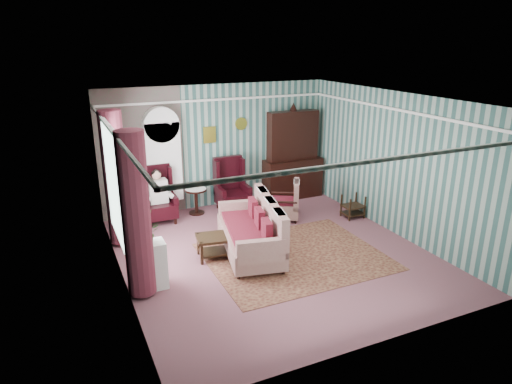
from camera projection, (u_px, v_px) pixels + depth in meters
name	position (u px, v px, depth m)	size (l,w,h in m)	color
floor	(273.00, 253.00, 8.69)	(6.00, 6.00, 0.00)	#7E4958
room_shell	(238.00, 152.00, 7.95)	(5.53, 6.02, 2.91)	#345E58
bookcase	(164.00, 168.00, 10.25)	(0.80, 0.28, 2.24)	white
dresser_hutch	(293.00, 152.00, 11.40)	(1.50, 0.56, 2.36)	black
wingback_left	(158.00, 195.00, 9.97)	(0.76, 0.80, 1.25)	black
wingback_right	(233.00, 185.00, 10.66)	(0.76, 0.80, 1.25)	black
seated_woman	(158.00, 197.00, 9.98)	(0.44, 0.40, 1.18)	silver
round_side_table	(196.00, 201.00, 10.56)	(0.50, 0.50, 0.60)	black
nest_table	(353.00, 206.00, 10.34)	(0.45, 0.38, 0.54)	black
plant_stand	(149.00, 266.00, 7.36)	(0.55, 0.35, 0.80)	white
rug	(295.00, 256.00, 8.54)	(3.20, 2.60, 0.01)	#531F1B
sofa	(250.00, 228.00, 8.53)	(2.12, 1.00, 1.02)	beige
floral_armchair	(284.00, 198.00, 10.20)	(0.73, 0.85, 0.97)	beige
coffee_table	(221.00, 246.00, 8.48)	(0.89, 0.53, 0.43)	black
potted_plant_a	(147.00, 233.00, 7.10)	(0.36, 0.31, 0.40)	#195219
potted_plant_b	(145.00, 225.00, 7.27)	(0.28, 0.23, 0.51)	#1B561B
potted_plant_c	(137.00, 232.00, 7.19)	(0.21, 0.21, 0.38)	#1F4A17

